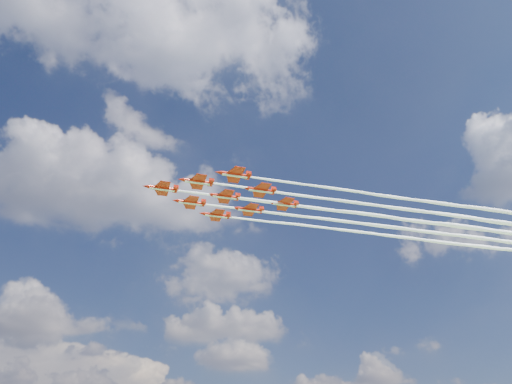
# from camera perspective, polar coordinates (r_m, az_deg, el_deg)

# --- Properties ---
(jet_lead) EXTENTS (157.95, 13.86, 2.59)m
(jet_lead) POSITION_cam_1_polar(r_m,az_deg,el_deg) (169.44, 15.59, -2.89)
(jet_lead) COLOR #B21909
(jet_row2_port) EXTENTS (157.95, 13.86, 2.59)m
(jet_row2_port) POSITION_cam_1_polar(r_m,az_deg,el_deg) (169.33, 19.42, -2.25)
(jet_row2_port) COLOR #B21909
(jet_row2_starb) EXTENTS (157.95, 13.86, 2.59)m
(jet_row2_starb) POSITION_cam_1_polar(r_m,az_deg,el_deg) (179.17, 17.18, -4.10)
(jet_row2_starb) COLOR #B21909
(jet_row3_port) EXTENTS (157.95, 13.86, 2.59)m
(jet_row3_port) POSITION_cam_1_polar(r_m,az_deg,el_deg) (169.99, 23.24, -1.61)
(jet_row3_port) COLOR #B21909
(jet_row3_centre) EXTENTS (157.95, 13.86, 2.59)m
(jet_row3_centre) POSITION_cam_1_polar(r_m,az_deg,el_deg) (179.31, 20.80, -3.49)
(jet_row3_centre) COLOR #B21909
(jet_row3_starb) EXTENTS (157.95, 13.86, 2.59)m
(jet_row3_starb) POSITION_cam_1_polar(r_m,az_deg,el_deg) (189.10, 18.60, -5.18)
(jet_row3_starb) COLOR #B21909
(jet_row4_port) EXTENTS (157.95, 13.86, 2.59)m
(jet_row4_port) POSITION_cam_1_polar(r_m,az_deg,el_deg) (180.18, 24.40, -2.87)
(jet_row4_port) COLOR #B21909
(jet_row4_starb) EXTENTS (157.95, 13.86, 2.59)m
(jet_row4_starb) POSITION_cam_1_polar(r_m,az_deg,el_deg) (189.46, 22.03, -4.60)
(jet_row4_starb) COLOR #B21909
(jet_tail) EXTENTS (157.95, 13.86, 2.59)m
(jet_tail) POSITION_cam_1_polar(r_m,az_deg,el_deg) (190.52, 25.44, -4.01)
(jet_tail) COLOR #B21909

